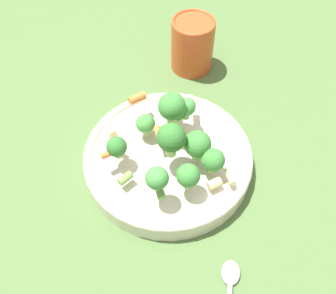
# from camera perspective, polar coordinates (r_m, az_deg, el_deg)

# --- Properties ---
(ground_plane) EXTENTS (3.00, 3.00, 0.00)m
(ground_plane) POSITION_cam_1_polar(r_m,az_deg,el_deg) (0.66, -0.00, -2.59)
(ground_plane) COLOR #4C6B38
(bowl) EXTENTS (0.28, 0.28, 0.04)m
(bowl) POSITION_cam_1_polar(r_m,az_deg,el_deg) (0.65, -0.00, -1.59)
(bowl) COLOR beige
(bowl) RESTS_ON ground_plane
(pasta_salad) EXTENTS (0.19, 0.20, 0.09)m
(pasta_salad) POSITION_cam_1_polar(r_m,az_deg,el_deg) (0.60, 0.94, 1.57)
(pasta_salad) COLOR #8CB766
(pasta_salad) RESTS_ON bowl
(cup) EXTENTS (0.08, 0.08, 0.11)m
(cup) POSITION_cam_1_polar(r_m,az_deg,el_deg) (0.80, 3.56, 14.71)
(cup) COLOR #CC4C23
(cup) RESTS_ON ground_plane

